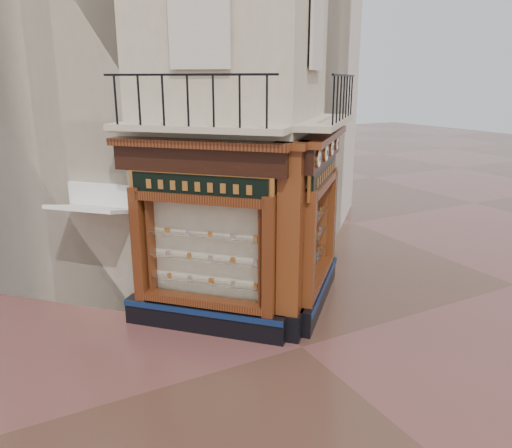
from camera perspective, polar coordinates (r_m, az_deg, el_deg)
ground at (r=10.16m, az=5.26°, el=-13.83°), size 80.00×80.00×0.00m
main_building at (r=14.35m, az=-8.55°, el=19.74°), size 11.31×11.31×12.00m
neighbour_left at (r=16.11m, az=-20.32°, el=16.77°), size 11.31×11.31×11.00m
neighbour_right at (r=17.56m, az=-3.41°, el=17.56°), size 11.31×11.31×11.00m
shopfront_left at (r=10.02m, az=-6.17°, el=-1.88°), size 2.86×2.86×3.98m
shopfront_right at (r=11.32m, az=7.11°, el=0.21°), size 2.86×2.86×3.98m
corner_pilaster at (r=9.73m, az=3.94°, el=-2.56°), size 0.85×0.85×3.98m
balcony at (r=10.10m, az=1.16°, el=11.35°), size 5.94×2.97×1.03m
clock_a at (r=9.59m, az=7.11°, el=7.38°), size 0.27×0.27×0.33m
clock_b at (r=10.45m, az=7.95°, el=8.07°), size 0.30×0.30×0.37m
clock_c at (r=11.24m, az=8.62°, el=8.61°), size 0.29×0.29×0.36m
clock_d at (r=12.03m, az=9.18°, el=9.07°), size 0.26×0.26×0.32m
awning at (r=11.64m, az=-17.37°, el=-10.43°), size 1.77×1.77×0.29m
signboard_left at (r=9.66m, az=-6.55°, el=4.33°), size 2.17×2.17×0.58m
signboard_right at (r=11.06m, az=7.71°, el=5.78°), size 2.28×2.28×0.61m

